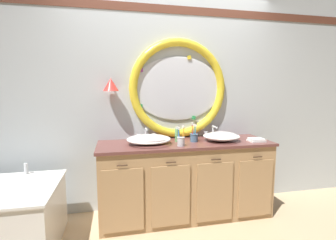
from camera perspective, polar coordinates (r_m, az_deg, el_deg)
ground_plane at (r=2.77m, az=2.90°, el=-23.72°), size 14.00×14.00×0.00m
back_wall_assembly at (r=2.95m, az=0.27°, el=5.11°), size 6.40×0.26×2.60m
vanity_counter at (r=2.84m, az=4.01°, el=-13.41°), size 1.90×0.62×0.84m
sink_basin_left at (r=2.60m, az=-4.47°, el=-4.49°), size 0.46×0.46×0.10m
sink_basin_right at (r=2.83m, az=12.27°, el=-3.72°), size 0.41×0.41×0.10m
faucet_set_left at (r=2.83m, az=-5.11°, el=-3.48°), size 0.23×0.13×0.14m
faucet_set_right at (r=3.04m, az=10.46°, el=-2.83°), size 0.24×0.14×0.14m
toothbrush_holder_left at (r=2.51m, az=3.04°, el=-4.86°), size 0.08×0.08×0.22m
toothbrush_holder_right at (r=2.74m, az=6.06°, el=-3.91°), size 0.09×0.09×0.21m
soap_dispenser at (r=2.72m, az=2.14°, el=-3.46°), size 0.05×0.06×0.17m
folded_hand_towel at (r=2.90m, az=19.80°, el=-4.39°), size 0.17×0.14×0.04m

